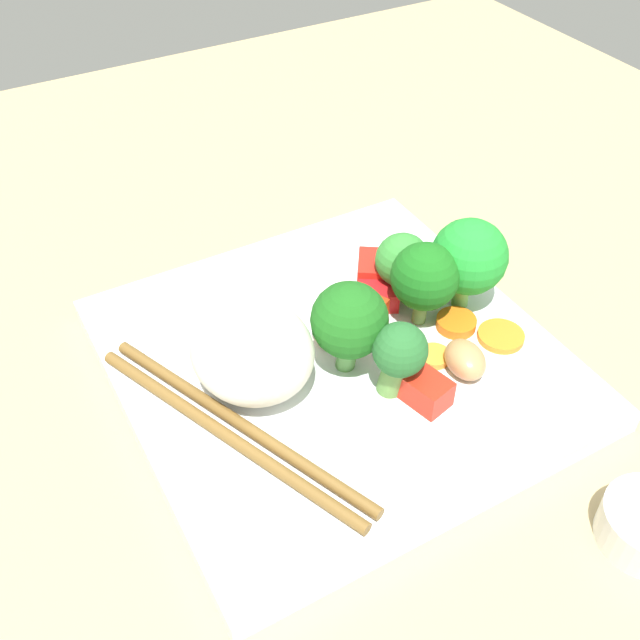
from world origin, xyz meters
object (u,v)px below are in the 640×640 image
(carrot_slice_1, at_px, (456,323))
(chopstick_pair, at_px, (231,428))
(square_plate, at_px, (335,362))
(rice_mound, at_px, (252,351))
(broccoli_floret_1, at_px, (351,321))

(carrot_slice_1, distance_m, chopstick_pair, 0.17)
(chopstick_pair, bearing_deg, square_plate, 84.92)
(square_plate, relative_size, carrot_slice_1, 9.97)
(carrot_slice_1, relative_size, chopstick_pair, 0.14)
(rice_mound, xyz_separation_m, broccoli_floret_1, (-0.06, 0.02, 0.01))
(broccoli_floret_1, distance_m, carrot_slice_1, 0.09)
(rice_mound, bearing_deg, broccoli_floret_1, 164.84)
(rice_mound, xyz_separation_m, carrot_slice_1, (-0.14, 0.02, -0.03))
(square_plate, height_order, broccoli_floret_1, broccoli_floret_1)
(broccoli_floret_1, xyz_separation_m, carrot_slice_1, (-0.08, 0.00, -0.04))
(broccoli_floret_1, bearing_deg, rice_mound, -15.16)
(square_plate, height_order, chopstick_pair, chopstick_pair)
(rice_mound, relative_size, broccoli_floret_1, 1.16)
(rice_mound, relative_size, carrot_slice_1, 2.85)
(broccoli_floret_1, relative_size, chopstick_pair, 0.34)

